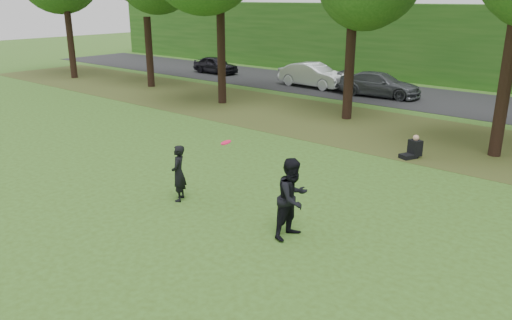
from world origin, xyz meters
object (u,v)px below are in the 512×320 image
Objects in this scene: frisbee at (226,142)px; player_left at (179,173)px; seated_person at (413,149)px; player_right at (293,198)px.

player_left is at bearing -174.83° from frisbee.
frisbee is 0.44× the size of seated_person.
player_right reaches higher than seated_person.
player_left is 8.65m from seated_person.
player_right is (3.73, 0.23, 0.18)m from player_left.
frisbee is at bearing 61.97° from player_left.
seated_person is (3.42, 7.93, -0.49)m from player_left.
seated_person is (1.73, 7.78, -1.66)m from frisbee.
seated_person is at bearing 5.58° from player_right.
player_left reaches higher than seated_person.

